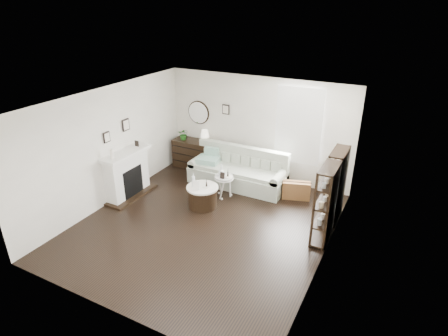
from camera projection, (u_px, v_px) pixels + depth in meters
The scene contains 18 objects.
room at pixel (284, 124), 9.22m from camera, with size 5.50×5.50×5.50m.
fireplace at pixel (128, 175), 9.00m from camera, with size 0.50×1.40×1.84m.
shelf_unit_far at pixel (335, 185), 7.95m from camera, with size 0.30×0.80×1.60m.
shelf_unit_near at pixel (325, 204), 7.23m from camera, with size 0.30×0.80×1.60m.
sofa at pixel (238, 173), 9.64m from camera, with size 2.50×0.86×0.97m.
quilt at pixel (208, 160), 9.78m from camera, with size 0.55×0.45×0.14m, color #28966D.
suitcase at pixel (296, 190), 8.98m from camera, with size 0.66×0.22×0.44m, color brown.
dresser at pixel (195, 154), 10.58m from camera, with size 1.20×0.52×0.80m.
table_lamp at pixel (205, 136), 10.19m from camera, with size 0.24×0.24×0.38m, color beige, non-canonical shape.
potted_plant at pixel (184, 134), 10.43m from camera, with size 0.29×0.26×0.33m, color #22621C.
drum_table at pixel (203, 196), 8.63m from camera, with size 0.73×0.73×0.51m.
pedestal_table at pixel (224, 178), 8.94m from camera, with size 0.46×0.46×0.55m.
eiffel_drum at pixel (206, 183), 8.50m from camera, with size 0.10×0.10×0.18m, color black, non-canonical shape.
bottle_drum at pixel (193, 180), 8.48m from camera, with size 0.07×0.07×0.31m, color silver.
card_frame_drum at pixel (196, 185), 8.36m from camera, with size 0.16×0.01×0.21m, color white.
eiffel_ped at pixel (228, 173), 8.87m from camera, with size 0.11×0.11×0.19m, color black, non-canonical shape.
flask_ped at pixel (221, 170), 8.91m from camera, with size 0.15×0.15×0.28m, color silver, non-canonical shape.
card_frame_ped at pixel (222, 175), 8.79m from camera, with size 0.12×0.01×0.15m, color black.
Camera 1 is at (3.49, -5.83, 4.44)m, focal length 30.00 mm.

